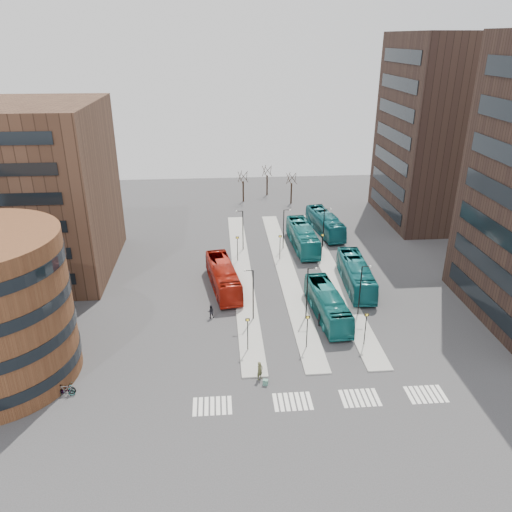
{
  "coord_description": "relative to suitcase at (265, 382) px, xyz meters",
  "views": [
    {
      "loc": [
        -6.98,
        -30.34,
        29.22
      ],
      "look_at": [
        -2.57,
        24.42,
        5.0
      ],
      "focal_mm": 35.0,
      "sensor_mm": 36.0,
      "label": 1
    }
  ],
  "objects": [
    {
      "name": "bicycle_near",
      "position": [
        -17.86,
        -0.07,
        0.18
      ],
      "size": [
        1.75,
        0.64,
        0.92
      ],
      "primitive_type": "imported",
      "rotation": [
        0.0,
        0.0,
        1.55
      ],
      "color": "gray",
      "rests_on": "ground"
    },
    {
      "name": "teal_bus_c",
      "position": [
        13.29,
        18.67,
        1.4
      ],
      "size": [
        3.47,
        12.19,
        3.36
      ],
      "primitive_type": "imported",
      "rotation": [
        0.0,
        0.0,
        -0.05
      ],
      "color": "#146167",
      "rests_on": "ground"
    },
    {
      "name": "red_bus",
      "position": [
        -3.45,
        19.43,
        1.37
      ],
      "size": [
        4.54,
        12.1,
        3.29
      ],
      "primitive_type": "imported",
      "rotation": [
        0.0,
        0.0,
        0.15
      ],
      "color": "#A0190C",
      "rests_on": "ground"
    },
    {
      "name": "ground",
      "position": [
        3.14,
        -6.48,
        -0.28
      ],
      "size": [
        160.0,
        160.0,
        0.0
      ],
      "primitive_type": "plane",
      "color": "#303033",
      "rests_on": "ground"
    },
    {
      "name": "sign_poles",
      "position": [
        4.74,
        16.52,
        2.13
      ],
      "size": [
        12.45,
        22.12,
        3.65
      ],
      "color": "black",
      "rests_on": "ground"
    },
    {
      "name": "crosswalk_stripes",
      "position": [
        4.89,
        -2.48,
        -0.27
      ],
      "size": [
        22.35,
        2.4,
        0.01
      ],
      "color": "silver",
      "rests_on": "ground"
    },
    {
      "name": "tower_far",
      "position": [
        35.12,
        43.52,
        14.72
      ],
      "size": [
        20.12,
        20.0,
        30.0
      ],
      "color": "#30211B",
      "rests_on": "ground"
    },
    {
      "name": "teal_bus_a",
      "position": [
        8.14,
        11.57,
        1.31
      ],
      "size": [
        3.46,
        11.58,
        3.18
      ],
      "primitive_type": "imported",
      "rotation": [
        0.0,
        0.0,
        0.07
      ],
      "color": "#136262",
      "rests_on": "ground"
    },
    {
      "name": "bare_trees",
      "position": [
        5.81,
        56.19,
        2.45
      ],
      "size": [
        10.97,
        8.14,
        5.9
      ],
      "color": "black",
      "rests_on": "ground"
    },
    {
      "name": "island_right",
      "position": [
        11.14,
        23.52,
        -0.2
      ],
      "size": [
        2.5,
        45.0,
        0.15
      ],
      "primitive_type": "cube",
      "color": "#969691",
      "rests_on": "ground"
    },
    {
      "name": "teal_bus_d",
      "position": [
        13.32,
        37.62,
        1.38
      ],
      "size": [
        4.41,
        12.2,
        3.32
      ],
      "primitive_type": "imported",
      "rotation": [
        0.0,
        0.0,
        0.14
      ],
      "color": "#145C65",
      "rests_on": "ground"
    },
    {
      "name": "teal_bus_b",
      "position": [
        8.71,
        31.91,
        1.43
      ],
      "size": [
        3.36,
        12.37,
        3.42
      ],
      "primitive_type": "imported",
      "rotation": [
        0.0,
        0.0,
        0.04
      ],
      "color": "#156B6D",
      "rests_on": "ground"
    },
    {
      "name": "office_block",
      "position": [
        -30.86,
        27.5,
        10.72
      ],
      "size": [
        25.0,
        20.12,
        22.0
      ],
      "color": "#4B3123",
      "rests_on": "ground"
    },
    {
      "name": "commuter_c",
      "position": [
        8.1,
        8.42,
        0.51
      ],
      "size": [
        0.9,
        1.16,
        1.58
      ],
      "primitive_type": "imported",
      "rotation": [
        0.0,
        0.0,
        4.36
      ],
      "color": "black",
      "rests_on": "ground"
    },
    {
      "name": "suitcase",
      "position": [
        0.0,
        0.0,
        0.0
      ],
      "size": [
        0.53,
        0.47,
        0.55
      ],
      "primitive_type": "cube",
      "rotation": [
        0.0,
        0.0,
        -0.3
      ],
      "color": "navy",
      "rests_on": "ground"
    },
    {
      "name": "bicycle_far",
      "position": [
        -17.86,
        0.53,
        0.14
      ],
      "size": [
        1.67,
        0.84,
        0.84
      ],
      "primitive_type": "imported",
      "rotation": [
        0.0,
        0.0,
        1.39
      ],
      "color": "gray",
      "rests_on": "ground"
    },
    {
      "name": "island_mid",
      "position": [
        5.14,
        23.52,
        -0.2
      ],
      "size": [
        2.5,
        45.0,
        0.15
      ],
      "primitive_type": "cube",
      "color": "#969691",
      "rests_on": "ground"
    },
    {
      "name": "lamp_posts",
      "position": [
        5.78,
        21.52,
        3.3
      ],
      "size": [
        14.04,
        20.24,
        6.12
      ],
      "color": "black",
      "rests_on": "ground"
    },
    {
      "name": "commuter_b",
      "position": [
        6.89,
        9.71,
        0.48
      ],
      "size": [
        0.56,
        0.95,
        1.51
      ],
      "primitive_type": "imported",
      "rotation": [
        0.0,
        0.0,
        1.34
      ],
      "color": "black",
      "rests_on": "ground"
    },
    {
      "name": "traveller",
      "position": [
        -0.44,
        0.89,
        0.65
      ],
      "size": [
        0.8,
        0.79,
        1.86
      ],
      "primitive_type": "imported",
      "rotation": [
        0.0,
        0.0,
        0.76
      ],
      "color": "#4B4B2D",
      "rests_on": "ground"
    },
    {
      "name": "bicycle_mid",
      "position": [
        -17.86,
        0.07,
        0.27
      ],
      "size": [
        1.84,
        0.62,
        1.09
      ],
      "primitive_type": "imported",
      "rotation": [
        0.0,
        0.0,
        1.63
      ],
      "color": "gray",
      "rests_on": "ground"
    },
    {
      "name": "island_left",
      "position": [
        -0.86,
        23.52,
        -0.2
      ],
      "size": [
        2.5,
        45.0,
        0.15
      ],
      "primitive_type": "cube",
      "color": "#969691",
      "rests_on": "ground"
    },
    {
      "name": "commuter_a",
      "position": [
        -5.0,
        12.37,
        0.52
      ],
      "size": [
        0.82,
        0.66,
        1.59
      ],
      "primitive_type": "imported",
      "rotation": [
        0.0,
        0.0,
        3.23
      ],
      "color": "black",
      "rests_on": "ground"
    }
  ]
}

